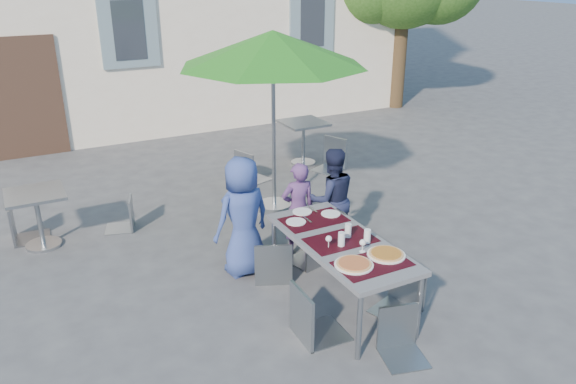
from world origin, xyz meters
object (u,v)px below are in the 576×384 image
patio_umbrella (273,50)px  chair_5 (404,307)px  dining_table (341,245)px  cafe_table_1 (303,134)px  bg_chair_l_0 (16,200)px  pizza_near_left (354,264)px  pizza_near_right (386,254)px  cafe_table_0 (37,210)px  chair_0 (273,237)px  chair_3 (312,283)px  chair_1 (314,222)px  bg_chair_r_1 (332,135)px  chair_2 (337,216)px  child_2 (331,199)px  child_0 (243,217)px  bg_chair_r_0 (122,196)px  chair_4 (404,260)px  bg_chair_l_1 (248,147)px  child_1 (298,209)px

patio_umbrella → chair_5: bearing=-96.8°
dining_table → chair_5: chair_5 is taller
dining_table → cafe_table_1: size_ratio=2.35×
chair_5 → bg_chair_l_0: size_ratio=0.89×
pizza_near_left → bg_chair_l_0: bg_chair_l_0 is taller
pizza_near_right → cafe_table_0: pizza_near_right is taller
dining_table → chair_0: bearing=119.7°
chair_3 → chair_1: bearing=59.5°
dining_table → bg_chair_l_0: 4.28m
cafe_table_0 → bg_chair_r_1: 4.89m
patio_umbrella → chair_0: bearing=-116.6°
pizza_near_left → bg_chair_r_1: bearing=60.7°
chair_2 → chair_3: chair_3 is taller
child_2 → chair_2: 0.30m
child_0 → bg_chair_r_0: child_0 is taller
chair_0 → patio_umbrella: 2.66m
dining_table → chair_4: chair_4 is taller
child_2 → chair_0: size_ratio=1.38×
child_0 → chair_1: size_ratio=1.49×
child_0 → patio_umbrella: bearing=-137.1°
chair_1 → chair_2: chair_1 is taller
chair_1 → bg_chair_l_0: size_ratio=0.97×
chair_1 → bg_chair_l_1: bearing=81.4°
child_2 → chair_2: child_2 is taller
chair_2 → chair_4: bearing=-89.9°
child_0 → patio_umbrella: size_ratio=0.55×
patio_umbrella → bg_chair_l_0: bearing=169.2°
chair_1 → chair_5: 1.83m
patio_umbrella → cafe_table_1: bearing=49.5°
dining_table → bg_chair_r_1: size_ratio=1.76×
cafe_table_0 → chair_0: bearing=-43.4°
child_2 → bg_chair_l_1: (0.01, 2.60, -0.06)m
chair_3 → bg_chair_l_1: chair_3 is taller
child_1 → chair_1: child_1 is taller
chair_5 → chair_3: bearing=136.6°
chair_2 → bg_chair_r_1: (1.63, 2.76, 0.07)m
pizza_near_right → chair_4: size_ratio=0.38×
pizza_near_right → bg_chair_l_0: 4.78m
chair_0 → chair_2: chair_0 is taller
bg_chair_r_0 → bg_chair_l_1: size_ratio=0.83×
child_0 → child_2: bearing=174.1°
chair_3 → bg_chair_l_1: bearing=74.2°
cafe_table_1 → chair_3: bearing=-118.1°
patio_umbrella → pizza_near_right: bearing=-95.0°
pizza_near_right → patio_umbrella: patio_umbrella is taller
dining_table → pizza_near_left: bearing=-109.4°
child_2 → bg_chair_l_0: (-3.48, 2.00, -0.08)m
chair_1 → chair_4: chair_4 is taller
pizza_near_right → child_0: child_0 is taller
dining_table → child_2: 1.30m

